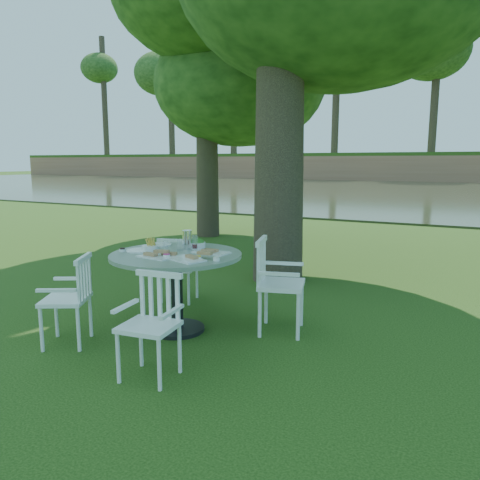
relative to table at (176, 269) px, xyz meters
name	(u,v)px	position (x,y,z in m)	size (l,w,h in m)	color
ground	(232,315)	(0.26, 0.71, -0.66)	(140.00, 140.00, 0.00)	#18370B
table	(176,269)	(0.00, 0.00, 0.00)	(1.34, 1.34, 0.83)	black
chair_ne	(272,278)	(0.87, 0.46, -0.09)	(0.58, 0.60, 0.97)	white
chair_nw	(177,265)	(-0.58, 0.82, -0.18)	(0.50, 0.48, 0.82)	white
chair_sw	(74,293)	(-0.66, -0.75, -0.15)	(0.57, 0.58, 0.86)	white
chair_se	(154,316)	(0.42, -0.91, -0.16)	(0.48, 0.45, 0.85)	white
tableware	(177,248)	(-0.05, 0.09, 0.20)	(1.17, 0.84, 0.20)	white
river	(434,194)	(0.26, 23.71, -0.66)	(100.00, 28.00, 0.12)	#2D331E
far_bank	(465,96)	(0.54, 41.83, 6.59)	(100.00, 18.00, 15.20)	#905C43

